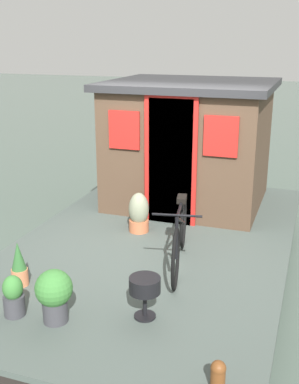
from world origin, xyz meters
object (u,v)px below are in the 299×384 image
(potted_plant_sage, at_px, (54,293))
(potted_plant_mint, at_px, (19,265))
(houseboat_cabin, at_px, (189,143))
(charcoal_grill, at_px, (145,288))
(bicycle, at_px, (180,236))
(potted_plant_lavender, at_px, (14,296))
(mooring_bollard, at_px, (218,374))
(potted_plant_ivy, at_px, (139,213))

(potted_plant_sage, relative_size, potted_plant_mint, 1.05)
(houseboat_cabin, distance_m, charcoal_grill, 3.39)
(bicycle, distance_m, potted_plant_mint, 1.73)
(potted_plant_lavender, relative_size, mooring_bollard, 1.69)
(houseboat_cabin, height_order, potted_plant_sage, houseboat_cabin)
(potted_plant_sage, bearing_deg, mooring_bollard, -103.77)
(potted_plant_lavender, xyz_separation_m, potted_plant_sage, (0.03, -0.41, 0.09))
(potted_plant_lavender, height_order, mooring_bollard, potted_plant_lavender)
(houseboat_cabin, height_order, potted_plant_ivy, houseboat_cabin)
(bicycle, xyz_separation_m, potted_plant_sage, (-1.44, 0.74, -0.08))
(potted_plant_lavender, bearing_deg, potted_plant_sage, -85.16)
(mooring_bollard, bearing_deg, charcoal_grill, 49.12)
(houseboat_cabin, relative_size, bicycle, 1.48)
(mooring_bollard, bearing_deg, potted_plant_ivy, 31.38)
(houseboat_cabin, xyz_separation_m, potted_plant_mint, (-3.16, 0.94, -0.70))
(potted_plant_lavender, relative_size, potted_plant_mint, 0.83)
(potted_plant_mint, height_order, mooring_bollard, potted_plant_mint)
(mooring_bollard, bearing_deg, bicycle, 23.94)
(potted_plant_lavender, bearing_deg, mooring_bollard, -100.02)
(houseboat_cabin, height_order, mooring_bollard, houseboat_cabin)
(potted_plant_ivy, height_order, potted_plant_mint, potted_plant_ivy)
(charcoal_grill, relative_size, mooring_bollard, 1.70)
(charcoal_grill, bearing_deg, bicycle, -0.41)
(potted_plant_sage, bearing_deg, houseboat_cabin, -4.11)
(bicycle, bearing_deg, potted_plant_ivy, 44.96)
(potted_plant_ivy, relative_size, potted_plant_sage, 1.06)
(potted_plant_lavender, distance_m, mooring_bollard, 1.99)
(potted_plant_mint, xyz_separation_m, mooring_bollard, (-0.84, -2.23, -0.10))
(potted_plant_lavender, xyz_separation_m, potted_plant_mint, (0.50, 0.27, 0.03))
(bicycle, distance_m, potted_plant_lavender, 1.88)
(potted_plant_ivy, height_order, mooring_bollard, potted_plant_ivy)
(houseboat_cabin, xyz_separation_m, potted_plant_lavender, (-3.66, 0.67, -0.74))
(charcoal_grill, bearing_deg, houseboat_cabin, 8.19)
(bicycle, bearing_deg, potted_plant_sage, 152.70)
(potted_plant_mint, distance_m, mooring_bollard, 2.39)
(potted_plant_lavender, bearing_deg, bicycle, -37.96)
(potted_plant_sage, bearing_deg, bicycle, -27.30)
(bicycle, bearing_deg, potted_plant_mint, 124.50)
(potted_plant_ivy, bearing_deg, bicycle, -135.04)
(bicycle, relative_size, potted_plant_sage, 3.24)
(houseboat_cabin, distance_m, bicycle, 2.31)
(houseboat_cabin, bearing_deg, charcoal_grill, -171.81)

